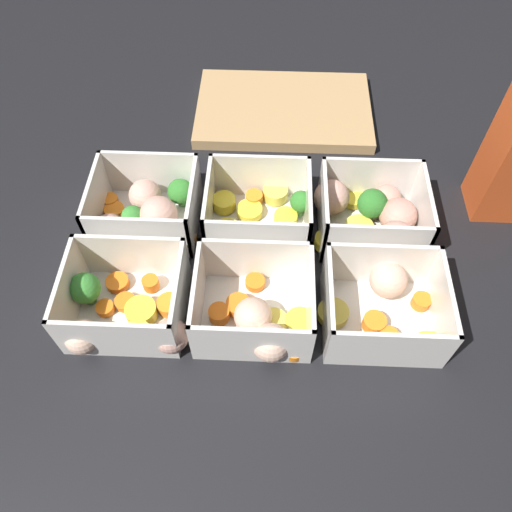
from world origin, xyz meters
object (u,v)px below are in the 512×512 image
container_far_center (260,213)px  container_far_right (373,218)px  container_near_center (258,315)px  container_far_left (147,210)px  container_near_left (124,309)px  container_near_right (384,305)px

container_far_center → container_far_right: 0.15m
container_far_right → container_far_center: bearing=178.2°
container_near_center → container_far_left: 0.22m
container_near_left → container_near_center: same height
container_far_center → container_near_center: bearing=-88.9°
container_near_left → container_far_center: same height
container_near_right → container_far_right: 0.13m
container_near_left → container_far_right: (0.30, 0.15, 0.00)m
container_near_left → container_far_left: bearing=89.4°
container_near_center → container_far_center: (-0.00, 0.15, -0.00)m
container_far_center → container_far_right: (0.15, -0.00, 0.00)m
container_far_left → container_near_right: bearing=-23.6°
container_far_center → container_near_right: bearing=-42.0°
container_near_center → container_near_right: 0.15m
container_near_right → container_far_center: 0.20m
container_near_left → container_near_right: same height
container_near_left → container_far_center: 0.22m
container_near_left → container_far_center: bearing=45.1°
container_near_left → container_far_center: (0.15, 0.15, -0.00)m
container_near_left → container_far_right: 0.34m
container_far_center → container_far_right: same height
container_far_left → container_far_center: 0.15m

